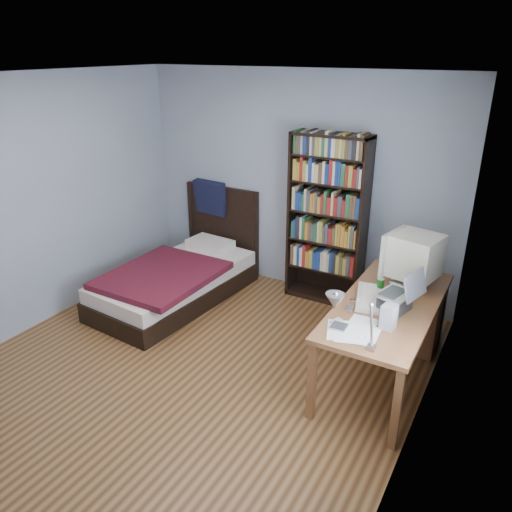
% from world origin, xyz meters
% --- Properties ---
extents(room, '(4.20, 4.24, 2.50)m').
position_xyz_m(room, '(0.03, -0.00, 1.25)').
color(room, '#503017').
rests_on(room, ground).
extents(desk, '(0.75, 1.70, 0.73)m').
position_xyz_m(desk, '(1.51, 1.27, 0.42)').
color(desk, brown).
rests_on(desk, floor).
extents(crt_monitor, '(0.49, 0.46, 0.48)m').
position_xyz_m(crt_monitor, '(1.56, 1.25, 1.00)').
color(crt_monitor, beige).
rests_on(crt_monitor, desk).
extents(laptop, '(0.36, 0.35, 0.37)m').
position_xyz_m(laptop, '(1.59, 0.70, 0.83)').
color(laptop, '#2D2D30').
rests_on(laptop, desk).
extents(desk_lamp, '(0.23, 0.51, 0.60)m').
position_xyz_m(desk_lamp, '(1.48, -0.32, 1.22)').
color(desk_lamp, '#99999E').
rests_on(desk_lamp, desk).
extents(keyboard, '(0.33, 0.54, 0.05)m').
position_xyz_m(keyboard, '(1.34, 0.77, 0.75)').
color(keyboard, beige).
rests_on(keyboard, desk).
extents(speaker, '(0.12, 0.12, 0.20)m').
position_xyz_m(speaker, '(1.61, 0.38, 0.83)').
color(speaker, '#949597').
rests_on(speaker, desk).
extents(soda_can, '(0.06, 0.06, 0.11)m').
position_xyz_m(soda_can, '(1.37, 0.99, 0.78)').
color(soda_can, '#083E0F').
rests_on(soda_can, desk).
extents(mouse, '(0.06, 0.11, 0.04)m').
position_xyz_m(mouse, '(1.50, 1.10, 0.75)').
color(mouse, silver).
rests_on(mouse, desk).
extents(phone_silver, '(0.07, 0.11, 0.02)m').
position_xyz_m(phone_silver, '(1.26, 0.53, 0.74)').
color(phone_silver, silver).
rests_on(phone_silver, desk).
extents(phone_grey, '(0.08, 0.11, 0.02)m').
position_xyz_m(phone_grey, '(1.24, 0.28, 0.74)').
color(phone_grey, '#949597').
rests_on(phone_grey, desk).
extents(external_drive, '(0.12, 0.12, 0.02)m').
position_xyz_m(external_drive, '(1.29, 0.21, 0.74)').
color(external_drive, '#949597').
rests_on(external_drive, desk).
extents(bookshelf, '(0.85, 0.30, 1.88)m').
position_xyz_m(bookshelf, '(0.48, 1.94, 0.95)').
color(bookshelf, black).
rests_on(bookshelf, floor).
extents(bed, '(1.12, 2.09, 1.16)m').
position_xyz_m(bed, '(-0.98, 1.14, 0.26)').
color(bed, black).
rests_on(bed, floor).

